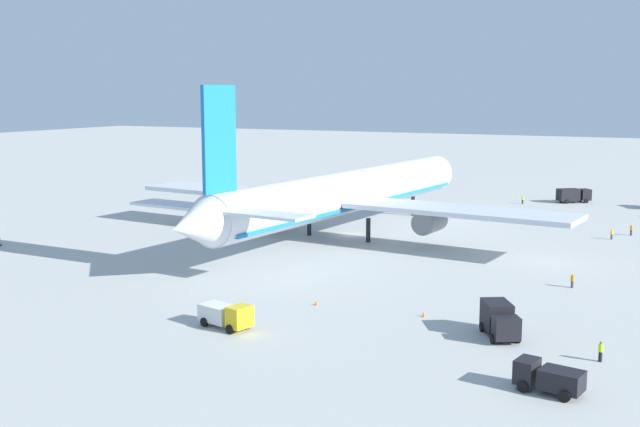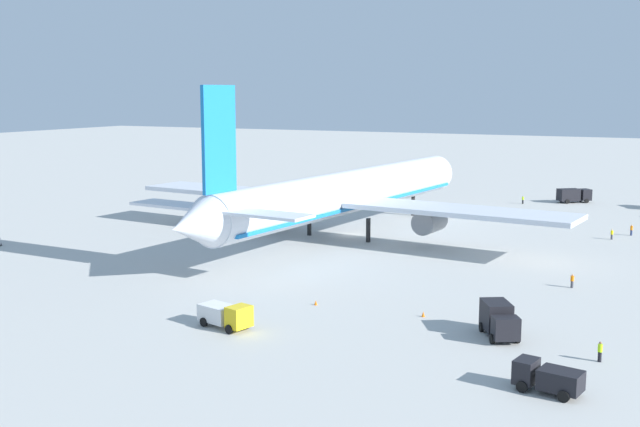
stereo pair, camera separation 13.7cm
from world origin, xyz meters
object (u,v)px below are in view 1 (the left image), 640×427
(service_truck_5, at_px, (573,195))
(ground_worker_3, at_px, (601,351))
(service_truck_1, at_px, (499,319))
(ground_worker_2, at_px, (523,200))
(service_truck_3, at_px, (548,377))
(ground_worker_4, at_px, (631,230))
(traffic_cone_2, at_px, (424,314))
(traffic_cone_0, at_px, (316,303))
(ground_worker_0, at_px, (572,281))
(traffic_cone_1, at_px, (354,196))
(ground_worker_1, at_px, (612,234))
(service_truck_0, at_px, (226,315))
(airliner, at_px, (345,194))

(service_truck_5, distance_m, ground_worker_3, 100.12)
(service_truck_1, xyz_separation_m, ground_worker_2, (89.30, 15.95, -0.84))
(service_truck_3, height_order, ground_worker_3, service_truck_3)
(ground_worker_4, height_order, traffic_cone_2, ground_worker_4)
(ground_worker_2, relative_size, traffic_cone_0, 2.99)
(service_truck_5, height_order, traffic_cone_2, service_truck_5)
(service_truck_5, distance_m, ground_worker_0, 74.29)
(service_truck_3, xyz_separation_m, traffic_cone_1, (94.91, 57.28, -0.97))
(ground_worker_1, bearing_deg, ground_worker_2, 31.62)
(service_truck_1, xyz_separation_m, ground_worker_0, (22.11, -3.47, -0.84))
(traffic_cone_0, bearing_deg, ground_worker_1, -24.66)
(ground_worker_0, relative_size, traffic_cone_1, 2.99)
(ground_worker_4, distance_m, traffic_cone_2, 59.91)
(ground_worker_1, xyz_separation_m, ground_worker_4, (4.92, -2.45, 0.08))
(service_truck_0, distance_m, service_truck_3, 31.28)
(traffic_cone_0, distance_m, traffic_cone_2, 11.85)
(airliner, distance_m, ground_worker_1, 42.01)
(service_truck_0, bearing_deg, service_truck_5, -9.57)
(ground_worker_2, height_order, traffic_cone_2, ground_worker_2)
(service_truck_5, height_order, traffic_cone_1, service_truck_5)
(ground_worker_3, relative_size, ground_worker_4, 1.00)
(service_truck_5, height_order, ground_worker_4, service_truck_5)
(service_truck_1, bearing_deg, ground_worker_1, -4.59)
(service_truck_0, height_order, ground_worker_4, service_truck_0)
(service_truck_3, xyz_separation_m, traffic_cone_0, (14.35, 26.80, -0.97))
(ground_worker_2, bearing_deg, airliner, 159.92)
(service_truck_3, bearing_deg, service_truck_5, 7.13)
(service_truck_0, relative_size, ground_worker_4, 3.41)
(traffic_cone_0, bearing_deg, service_truck_0, 158.83)
(service_truck_5, relative_size, traffic_cone_1, 12.55)
(ground_worker_2, bearing_deg, traffic_cone_1, 100.63)
(ground_worker_0, bearing_deg, traffic_cone_2, 148.01)
(service_truck_0, bearing_deg, ground_worker_0, -42.09)
(ground_worker_0, bearing_deg, ground_worker_1, -1.74)
(traffic_cone_0, height_order, traffic_cone_1, same)
(ground_worker_1, bearing_deg, traffic_cone_2, 166.31)
(airliner, distance_m, service_truck_5, 61.93)
(ground_worker_4, xyz_separation_m, traffic_cone_2, (-57.91, 15.36, -0.63))
(service_truck_5, xyz_separation_m, traffic_cone_1, (-12.89, 43.79, -1.34))
(service_truck_3, relative_size, service_truck_5, 0.78)
(ground_worker_2, bearing_deg, traffic_cone_2, -175.00)
(service_truck_1, height_order, ground_worker_4, service_truck_1)
(service_truck_5, bearing_deg, traffic_cone_1, 106.40)
(ground_worker_0, distance_m, ground_worker_4, 39.05)
(service_truck_1, bearing_deg, service_truck_5, 4.13)
(traffic_cone_1, bearing_deg, service_truck_3, -148.89)
(ground_worker_3, xyz_separation_m, traffic_cone_1, (85.89, 60.08, -0.64))
(airliner, xyz_separation_m, ground_worker_2, (49.13, -17.96, -6.00))
(service_truck_1, relative_size, ground_worker_4, 3.37)
(service_truck_5, xyz_separation_m, traffic_cone_2, (-92.57, 1.50, -1.34))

